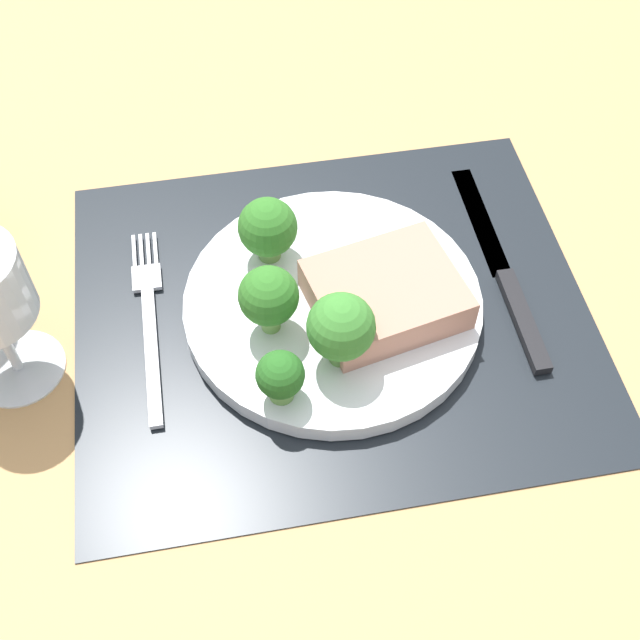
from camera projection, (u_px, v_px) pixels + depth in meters
The scene contains 10 objects.
ground_plane at pixel (332, 323), 67.96cm from camera, with size 140.00×110.00×3.00cm, color tan.
placemat at pixel (332, 311), 66.63cm from camera, with size 41.36×35.22×0.30cm, color black.
plate at pixel (333, 304), 65.86cm from camera, with size 23.91×23.91×1.60cm, color silver.
steak at pixel (386, 294), 63.58cm from camera, with size 11.10×9.29×2.96cm, color tan.
broccoli_back_left at pixel (269, 297), 60.53cm from camera, with size 4.58×4.58×6.18cm.
broccoli_near_fork at pixel (341, 328), 58.65cm from camera, with size 5.06×5.06×6.59cm.
broccoli_front_edge at pixel (268, 228), 65.19cm from camera, with size 4.81×4.81×5.84cm.
broccoli_near_steak at pixel (280, 376), 57.83cm from camera, with size 3.56×3.56×4.54cm.
fork at pixel (150, 320), 65.62cm from camera, with size 2.40×19.20×0.50cm.
knife at pixel (506, 278), 68.10cm from camera, with size 1.80×23.00×0.80cm.
Camera 1 is at (-7.96, -39.19, 53.46)cm, focal length 45.97 mm.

